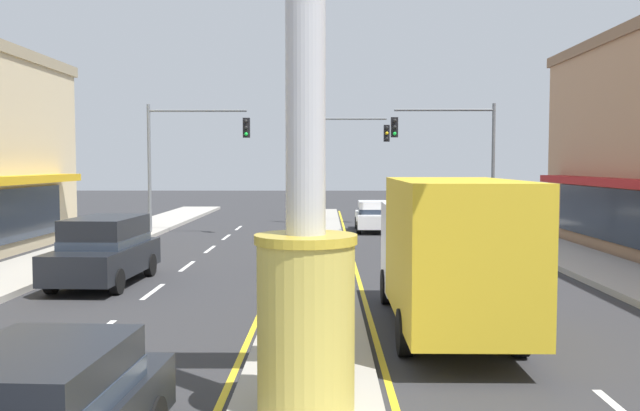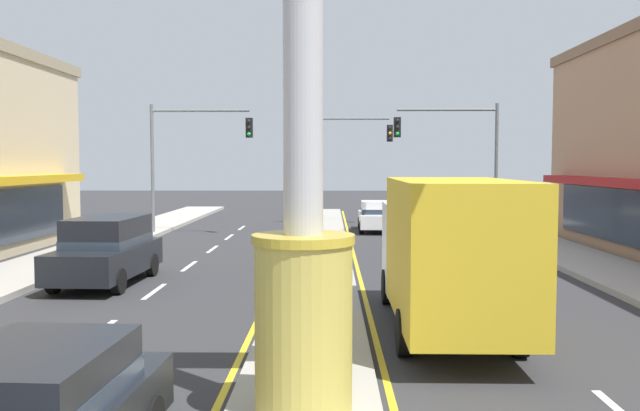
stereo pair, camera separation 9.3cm
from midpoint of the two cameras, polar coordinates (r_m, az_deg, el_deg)
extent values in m
cube|color=#A39E93|center=(22.28, -0.32, -5.05)|extent=(2.12, 52.00, 0.14)
cube|color=#ADA89E|center=(22.35, -24.40, -5.29)|extent=(2.79, 60.00, 0.18)
cube|color=#ADA89E|center=(22.11, 23.90, -5.38)|extent=(2.79, 60.00, 0.18)
cube|color=silver|center=(14.43, -18.71, -10.29)|extent=(0.14, 2.20, 0.01)
cube|color=silver|center=(18.55, -14.21, -7.13)|extent=(0.14, 2.20, 0.01)
cube|color=silver|center=(22.77, -11.40, -5.10)|extent=(0.14, 2.20, 0.01)
cube|color=silver|center=(27.05, -9.48, -3.70)|extent=(0.14, 2.20, 0.01)
cube|color=silver|center=(31.36, -8.09, -2.69)|extent=(0.14, 2.20, 0.01)
cube|color=silver|center=(35.70, -7.04, -1.91)|extent=(0.14, 2.20, 0.01)
cube|color=silver|center=(14.25, 17.29, -10.44)|extent=(0.14, 2.20, 0.01)
cube|color=silver|center=(18.41, 13.30, -7.20)|extent=(0.14, 2.20, 0.01)
cube|color=silver|center=(22.65, 10.82, -5.14)|extent=(0.14, 2.20, 0.01)
cube|color=silver|center=(26.95, 9.14, -3.73)|extent=(0.14, 2.20, 0.01)
cube|color=silver|center=(31.28, 7.93, -2.70)|extent=(0.14, 2.20, 0.01)
cube|color=silver|center=(35.62, 7.01, -1.93)|extent=(0.14, 2.20, 0.01)
cube|color=yellow|center=(22.34, -3.51, -5.20)|extent=(0.12, 52.00, 0.01)
cube|color=yellow|center=(22.31, 2.88, -5.21)|extent=(0.12, 52.00, 0.01)
cylinder|color=gold|center=(8.92, -1.52, -10.43)|extent=(1.29, 1.29, 2.24)
cylinder|color=gold|center=(8.71, -1.53, -2.88)|extent=(1.35, 1.35, 0.12)
cylinder|color=#B7B7BC|center=(8.73, -1.56, 10.99)|extent=(0.52, 0.52, 4.33)
cylinder|color=slate|center=(32.54, -14.44, 2.93)|extent=(0.16, 0.16, 6.20)
cylinder|color=slate|center=(32.12, -10.50, 7.97)|extent=(4.62, 0.12, 0.12)
cube|color=black|center=(31.55, -6.39, 6.62)|extent=(0.32, 0.24, 0.92)
sphere|color=black|center=(31.43, -6.42, 7.17)|extent=(0.17, 0.17, 0.17)
sphere|color=black|center=(31.41, -6.42, 6.63)|extent=(0.17, 0.17, 0.17)
sphere|color=#19D83F|center=(31.40, -6.41, 6.08)|extent=(0.17, 0.17, 0.17)
cylinder|color=slate|center=(32.07, 14.48, 2.92)|extent=(0.16, 0.16, 6.20)
cylinder|color=slate|center=(31.69, 10.47, 8.03)|extent=(4.62, 0.12, 0.12)
cube|color=black|center=(31.16, 6.29, 6.65)|extent=(0.32, 0.24, 0.92)
sphere|color=black|center=(31.04, 6.32, 7.22)|extent=(0.17, 0.17, 0.17)
sphere|color=black|center=(31.02, 6.32, 6.67)|extent=(0.17, 0.17, 0.17)
sphere|color=#19D83F|center=(31.01, 6.31, 6.11)|extent=(0.17, 0.17, 0.17)
cylinder|color=slate|center=(37.24, -0.49, 3.11)|extent=(0.16, 0.16, 6.20)
cylinder|color=slate|center=(37.34, 2.58, 7.41)|extent=(3.96, 0.12, 0.12)
cube|color=black|center=(37.26, 5.64, 6.16)|extent=(0.32, 0.24, 0.92)
sphere|color=black|center=(37.14, 5.66, 6.63)|extent=(0.17, 0.17, 0.17)
sphere|color=yellow|center=(37.12, 5.66, 6.17)|extent=(0.17, 0.17, 0.17)
sphere|color=black|center=(37.11, 5.66, 5.70)|extent=(0.17, 0.17, 0.17)
cube|color=silver|center=(16.24, 9.03, -3.56)|extent=(2.12, 2.02, 2.10)
cube|color=#283342|center=(17.15, 8.59, -2.17)|extent=(1.85, 0.09, 0.90)
cube|color=gold|center=(12.76, 11.27, -3.68)|extent=(2.24, 4.82, 2.60)
cylinder|color=black|center=(16.48, 5.55, -6.91)|extent=(0.27, 0.84, 0.84)
cylinder|color=black|center=(16.75, 12.20, -6.81)|extent=(0.27, 0.84, 0.84)
cylinder|color=black|center=(12.17, 7.04, -10.70)|extent=(0.27, 0.84, 0.84)
cylinder|color=black|center=(12.55, 16.42, -10.39)|extent=(0.27, 0.84, 0.84)
cube|color=white|center=(33.83, 4.55, -1.19)|extent=(1.84, 4.33, 0.66)
cube|color=white|center=(33.61, 4.57, -0.14)|extent=(1.59, 2.18, 0.60)
cube|color=#283342|center=(33.62, 4.57, -0.45)|extent=(1.62, 2.20, 0.24)
cylinder|color=black|center=(35.15, 3.11, -1.48)|extent=(0.23, 0.62, 0.62)
cylinder|color=black|center=(35.23, 5.75, -1.48)|extent=(0.23, 0.62, 0.62)
cylinder|color=black|center=(32.49, 3.25, -1.89)|extent=(0.23, 0.62, 0.62)
cylinder|color=black|center=(32.58, 6.09, -1.89)|extent=(0.23, 0.62, 0.62)
cube|color=black|center=(19.90, -18.09, -4.44)|extent=(2.08, 4.67, 0.80)
cube|color=black|center=(19.98, -17.94, -2.09)|extent=(1.78, 2.92, 0.80)
cube|color=#283342|center=(20.01, -17.93, -2.89)|extent=(1.82, 2.95, 0.24)
cylinder|color=black|center=(18.34, -17.09, -6.23)|extent=(0.25, 0.69, 0.68)
cylinder|color=black|center=(19.00, -22.08, -6.00)|extent=(0.25, 0.69, 0.68)
cylinder|color=black|center=(21.01, -14.44, -4.95)|extent=(0.25, 0.69, 0.68)
cylinder|color=black|center=(21.58, -18.89, -4.80)|extent=(0.25, 0.69, 0.68)
cube|color=black|center=(7.67, -23.29, -13.31)|extent=(1.65, 2.22, 0.60)
cube|color=#283342|center=(7.72, -23.25, -14.59)|extent=(1.69, 2.25, 0.24)
camera|label=1|loc=(0.05, -90.20, -0.01)|focal=37.47mm
camera|label=2|loc=(0.05, 89.80, 0.01)|focal=37.47mm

